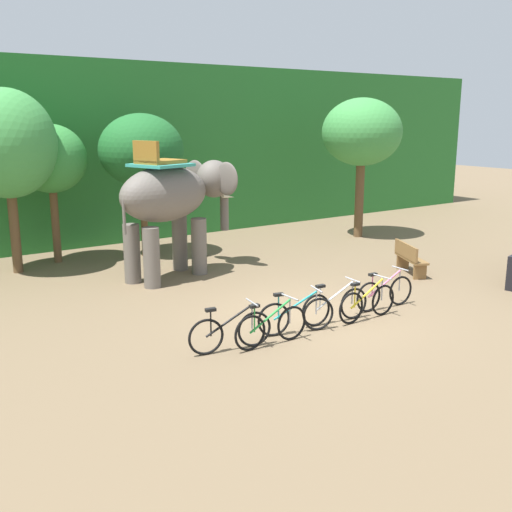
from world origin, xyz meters
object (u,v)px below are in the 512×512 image
tree_left (51,160)px  bike_green (271,327)px  elephant (174,198)px  wooden_bench (409,258)px  tree_far_left (7,144)px  bike_white (335,305)px  bike_yellow (367,303)px  bike_pink (385,293)px  tree_center_left (141,151)px  tree_far_right (362,133)px  bike_teal (296,315)px  bike_black (230,331)px

tree_left → bike_green: (1.32, -9.39, -2.76)m
elephant → wooden_bench: 6.85m
tree_left → elephant: bearing=-57.6°
tree_far_left → elephant: size_ratio=1.22×
bike_white → bike_yellow: (0.71, -0.26, 0.00)m
bike_pink → tree_center_left: bearing=105.4°
bike_pink → bike_yellow: bearing=-159.4°
tree_center_left → bike_white: tree_center_left is taller
bike_green → tree_far_left: bearing=106.9°
tree_far_right → bike_yellow: tree_far_right is taller
tree_center_left → bike_teal: size_ratio=2.70×
bike_teal → bike_pink: size_ratio=0.98×
tree_far_right → elephant: 8.52m
tree_left → bike_pink: size_ratio=2.45×
bike_black → bike_pink: 4.35m
tree_far_right → bike_pink: bearing=-130.1°
bike_teal → bike_yellow: bearing=-6.6°
tree_far_right → elephant: size_ratio=1.20×
bike_white → tree_center_left: bearing=94.5°
bike_green → bike_pink: size_ratio=1.00×
tree_center_left → bike_black: bearing=-103.8°
bike_black → tree_far_right: bearing=34.5°
tree_left → bike_teal: (2.14, -9.14, -2.76)m
bike_pink → bike_green: bearing=-173.9°
elephant → tree_left: bearing=122.4°
tree_center_left → wooden_bench: tree_center_left is taller
elephant → bike_teal: 5.88m
tree_far_left → bike_white: tree_far_left is taller
tree_far_right → elephant: (-8.27, -1.24, -1.62)m
bike_teal → bike_green: bearing=-163.0°
tree_far_right → bike_teal: size_ratio=3.04×
bike_black → wooden_bench: bearing=15.4°
bike_pink → bike_black: bearing=-177.9°
bike_white → wooden_bench: bearing=22.9°
tree_far_left → bike_green: (2.66, -8.76, -3.26)m
tree_far_right → elephant: tree_far_right is taller
elephant → tree_far_right: bearing=8.5°
elephant → bike_pink: size_ratio=2.48×
tree_far_right → bike_yellow: size_ratio=2.96×
bike_yellow → bike_pink: 0.97m
bike_teal → bike_white: bearing=2.4°
tree_far_right → tree_far_left: bearing=172.0°
bike_teal → tree_left: bearing=103.2°
elephant → tree_center_left: bearing=83.0°
bike_pink → wooden_bench: bearing=32.2°
tree_left → bike_black: bearing=-86.7°
bike_teal → wooden_bench: bearing=19.2°
bike_black → bike_green: same height
bike_teal → tree_center_left: bearing=86.9°
elephant → wooden_bench: elephant is taller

